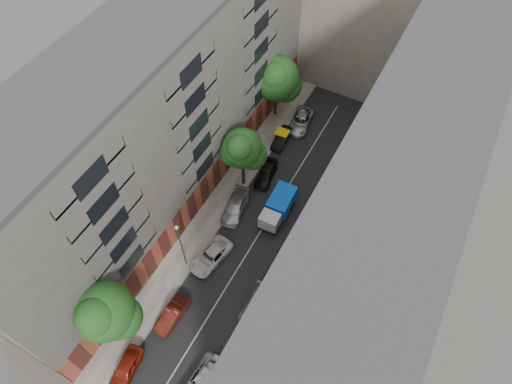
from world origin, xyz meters
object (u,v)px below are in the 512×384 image
Objects in this scene: tarp_truck at (278,207)px; tree_mid at (243,150)px; car_left_1 at (172,315)px; car_left_2 at (211,256)px; car_left_5 at (282,138)px; car_right_0 at (202,384)px; car_left_0 at (126,369)px; car_left_6 at (301,121)px; lamp_post at (180,242)px; tree_near at (105,314)px; car_right_2 at (277,270)px; car_left_3 at (235,207)px; tree_far at (277,80)px; car_right_1 at (255,305)px; car_left_4 at (266,173)px; pedestrian at (352,187)px.

tree_mid reaches higher than tarp_truck.
car_left_2 is (0.00, 6.78, 0.01)m from car_left_1.
car_left_2 reaches higher than car_left_5.
car_right_0 is at bearing -53.13° from car_left_2.
car_left_0 reaches higher than car_left_5.
car_left_0 is at bearing -99.38° from car_left_6.
lamp_post is (-0.26, -11.30, -1.38)m from tree_mid.
car_left_2 is 0.54× the size of tree_near.
car_right_2 is 0.55× the size of lamp_post.
tree_near reaches higher than car_left_1.
car_left_1 is 6.77m from car_right_0.
tree_mid is (-0.90, -7.70, 5.15)m from car_left_5.
car_left_3 reaches higher than car_left_2.
car_right_2 is at bearing -44.26° from tree_mid.
car_right_0 is 22.16m from tree_mid.
car_left_1 is 28.49m from tree_far.
car_left_0 is 0.50× the size of tree_mid.
tarp_truck is 7.00m from tree_mid.
car_left_0 is at bearing -103.71° from tarp_truck.
car_right_1 is at bearing -83.20° from car_left_6.
car_left_0 is at bearing -46.91° from tree_near.
tree_near is (-1.90, -27.97, 5.74)m from car_left_5.
car_left_3 is 1.13× the size of car_left_4.
car_right_0 is at bearing -70.21° from tree_mid.
pedestrian reaches higher than car_right_1.
lamp_post reaches higher than car_right_0.
car_left_2 is 1.13× the size of car_left_4.
car_right_2 is at bearing 53.65° from tree_near.
car_left_4 is 0.51× the size of tree_far.
car_left_6 is at bearing 102.45° from tarp_truck.
car_left_2 is 21.01m from car_left_6.
lamp_post is 4.48× the size of pedestrian.
tree_mid reaches higher than car_left_4.
tree_near is at bearing -139.79° from car_right_1.
tree_near is at bearing -177.11° from car_right_0.
car_right_2 is (6.40, 1.81, -0.02)m from car_left_2.
car_left_5 is at bearing 105.98° from car_right_0.
pedestrian is at bearing 55.17° from lamp_post.
car_left_6 is 24.21m from car_right_1.
car_left_0 is 0.46× the size of tree_near.
car_right_0 is 0.64× the size of tree_mid.
lamp_post is (-1.16, -19.01, 3.77)m from car_left_5.
car_left_1 is at bearing -95.80° from car_left_3.
tarp_truck is 13.50m from car_left_6.
car_left_1 is 0.83× the size of car_left_2.
lamp_post is (-1.16, 10.99, 3.71)m from car_left_0.
car_right_1 is 0.54× the size of tree_mid.
lamp_post is (0.74, 8.96, -1.97)m from tree_near.
car_left_4 reaches higher than car_right_0.
tree_mid is at bearing 159.00° from tarp_truck.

